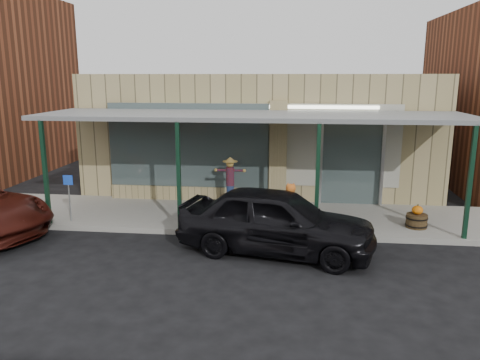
# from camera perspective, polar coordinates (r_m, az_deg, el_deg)

# --- Properties ---
(ground) EXTENTS (120.00, 120.00, 0.00)m
(ground) POSITION_cam_1_polar(r_m,az_deg,el_deg) (10.51, -0.35, -10.68)
(ground) COLOR black
(ground) RESTS_ON ground
(sidewalk) EXTENTS (40.00, 3.20, 0.15)m
(sidewalk) POSITION_cam_1_polar(r_m,az_deg,el_deg) (13.85, 1.42, -4.51)
(sidewalk) COLOR gray
(sidewalk) RESTS_ON ground
(storefront) EXTENTS (12.00, 6.25, 4.20)m
(storefront) POSITION_cam_1_polar(r_m,az_deg,el_deg) (17.90, 2.76, 6.01)
(storefront) COLOR tan
(storefront) RESTS_ON ground
(awning) EXTENTS (12.00, 3.00, 3.04)m
(awning) POSITION_cam_1_polar(r_m,az_deg,el_deg) (13.24, 1.48, 7.67)
(awning) COLOR slate
(awning) RESTS_ON ground
(block_buildings_near) EXTENTS (61.00, 8.00, 8.00)m
(block_buildings_near) POSITION_cam_1_polar(r_m,az_deg,el_deg) (18.80, 9.26, 11.29)
(block_buildings_near) COLOR brown
(block_buildings_near) RESTS_ON ground
(barrel_scarecrow) EXTENTS (0.97, 0.64, 1.60)m
(barrel_scarecrow) POSITION_cam_1_polar(r_m,az_deg,el_deg) (14.33, -1.20, -1.36)
(barrel_scarecrow) COLOR #44341B
(barrel_scarecrow) RESTS_ON sidewalk
(barrel_pumpkin) EXTENTS (0.70, 0.70, 0.65)m
(barrel_pumpkin) POSITION_cam_1_polar(r_m,az_deg,el_deg) (13.47, 20.74, -4.49)
(barrel_pumpkin) COLOR #44341B
(barrel_pumpkin) RESTS_ON sidewalk
(handicap_sign) EXTENTS (0.27, 0.04, 1.32)m
(handicap_sign) POSITION_cam_1_polar(r_m,az_deg,el_deg) (13.83, -20.14, -1.35)
(handicap_sign) COLOR gray
(handicap_sign) RESTS_ON sidewalk
(parked_sedan) EXTENTS (4.93, 2.77, 1.58)m
(parked_sedan) POSITION_cam_1_polar(r_m,az_deg,el_deg) (11.16, 4.44, -4.95)
(parked_sedan) COLOR black
(parked_sedan) RESTS_ON ground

